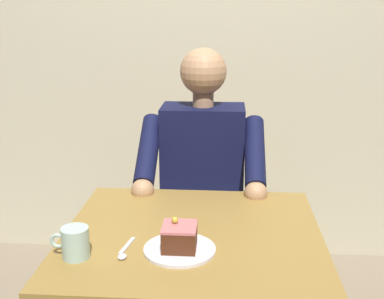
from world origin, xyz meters
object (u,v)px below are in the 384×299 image
Objects in this scene: dessert_spoon at (124,251)px; dining_table at (192,262)px; coffee_cup at (75,242)px; chair at (203,212)px; cake_slice at (179,237)px; seated_person at (202,193)px.

dining_table is at bearing -141.58° from dessert_spoon.
chair is at bearing -109.50° from coffee_cup.
chair is 8.88× the size of cake_slice.
coffee_cup is (0.30, 0.06, 0.00)m from cake_slice.
dessert_spoon is at bearing -164.98° from coffee_cup.
cake_slice reaches higher than dining_table.
cake_slice is (0.03, 0.86, 0.29)m from chair.
chair reaches higher than dining_table.
chair reaches higher than dessert_spoon.
coffee_cup is at bearing 29.90° from dining_table.
cake_slice is at bearing 88.06° from chair.
chair reaches higher than cake_slice.
chair is 0.24m from seated_person.
chair is at bearing -91.94° from cake_slice.
dining_table is 7.22× the size of coffee_cup.
seated_person is 9.02× the size of dessert_spoon.
seated_person reaches higher than dining_table.
dessert_spoon is at bearing 75.05° from seated_person.
dining_table is 0.56m from seated_person.
dining_table is 0.91× the size of chair.
dining_table is at bearing 90.00° from seated_person.
cake_slice reaches higher than coffee_cup.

